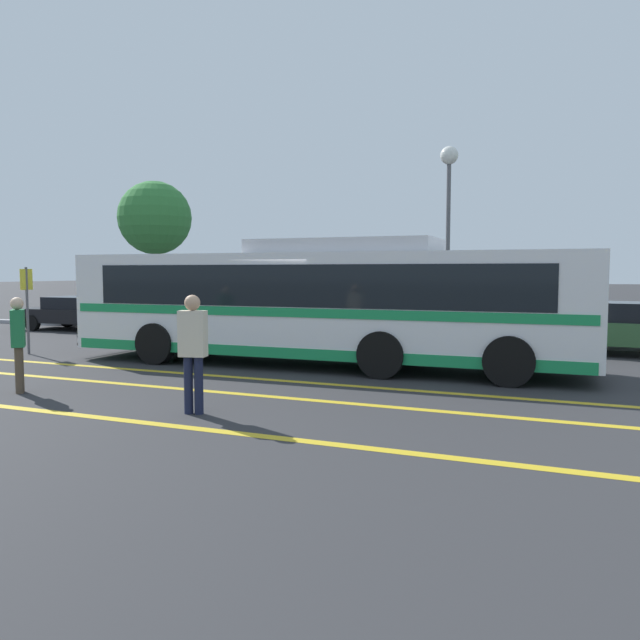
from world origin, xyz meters
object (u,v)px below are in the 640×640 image
parked_car_1 (212,314)px  street_lamp (449,190)px  transit_bus (321,302)px  parked_car_2 (372,319)px  bus_stop_sign (27,299)px  tree_0 (155,218)px  pedestrian_1 (193,345)px  pedestrian_0 (18,338)px  parked_car_0 (78,313)px  parked_car_3 (611,328)px

parked_car_1 → street_lamp: size_ratio=0.77×
transit_bus → street_lamp: street_lamp is taller
parked_car_2 → bus_stop_sign: size_ratio=2.02×
tree_0 → pedestrian_1: bearing=-51.0°
tree_0 → parked_car_1: bearing=-39.7°
pedestrian_0 → bus_stop_sign: (-4.27, 4.08, 0.48)m
transit_bus → pedestrian_0: transit_bus is taller
pedestrian_1 → parked_car_0: bearing=-52.9°
bus_stop_sign → street_lamp: (9.69, 8.28, 3.42)m
street_lamp → tree_0: (-14.19, 3.16, -0.21)m
bus_stop_sign → parked_car_0: bearing=32.2°
parked_car_0 → tree_0: 6.81m
transit_bus → tree_0: size_ratio=1.97×
parked_car_2 → parked_car_3: parked_car_2 is taller
transit_bus → parked_car_3: size_ratio=3.00×
parked_car_2 → transit_bus: bearing=-175.9°
parked_car_1 → street_lamp: 9.05m
transit_bus → parked_car_3: transit_bus is taller
transit_bus → parked_car_1: transit_bus is taller
pedestrian_0 → bus_stop_sign: size_ratio=0.75×
pedestrian_0 → tree_0: 18.20m
tree_0 → pedestrian_0: bearing=-60.5°
parked_car_3 → bus_stop_sign: bearing=-62.9°
pedestrian_0 → pedestrian_1: pedestrian_1 is taller
pedestrian_1 → street_lamp: (1.47, 12.57, 3.82)m
transit_bus → parked_car_0: 13.08m
pedestrian_0 → parked_car_0: bearing=-4.9°
parked_car_0 → street_lamp: bearing=96.8°
parked_car_2 → tree_0: 14.09m
parked_car_1 → pedestrian_1: (6.28, -10.38, 0.32)m
tree_0 → parked_car_2: bearing=-24.2°
parked_car_1 → bus_stop_sign: bus_stop_sign is taller
parked_car_0 → parked_car_2: parked_car_2 is taller
bus_stop_sign → tree_0: 12.70m
bus_stop_sign → parked_car_1: bearing=-19.2°
pedestrian_1 → street_lamp: 13.22m
parked_car_0 → parked_car_1: size_ratio=0.93×
parked_car_3 → tree_0: size_ratio=0.66×
pedestrian_1 → parked_car_1: bearing=-71.7°
parked_car_1 → pedestrian_1: size_ratio=2.60×
street_lamp → parked_car_3: bearing=-23.7°
street_lamp → transit_bus: bearing=-102.3°
transit_bus → bus_stop_sign: (-8.12, -1.12, -0.04)m
parked_car_2 → parked_car_3: 6.73m
bus_stop_sign → parked_car_3: bearing=-68.7°
transit_bus → pedestrian_0: 6.50m
parked_car_3 → parked_car_0: bearing=-85.2°
pedestrian_0 → pedestrian_1: bearing=-137.3°
transit_bus → pedestrian_0: bearing=141.9°
parked_car_0 → parked_car_2: 11.84m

